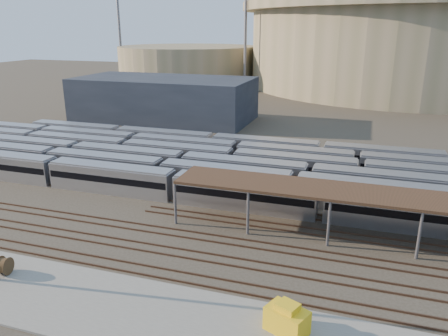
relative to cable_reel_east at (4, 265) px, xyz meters
name	(u,v)px	position (x,y,z in m)	size (l,w,h in m)	color
ground	(239,238)	(18.31, 13.65, -1.01)	(420.00, 420.00, 0.00)	#383026
apron	(127,311)	(13.31, -1.35, -0.91)	(50.00, 9.00, 0.20)	gray
subway_trains	(283,172)	(19.54, 32.15, 0.79)	(127.38, 23.90, 3.60)	#ADADB2
empty_tracks	(225,260)	(18.31, 8.65, -0.92)	(170.00, 9.62, 0.18)	#4C3323
stadium	(411,41)	(43.31, 153.65, 15.46)	(124.00, 124.00, 32.50)	gray
secondary_arena	(188,64)	(-41.69, 143.65, 5.99)	(56.00, 56.00, 14.00)	gray
service_building	(164,99)	(-16.69, 68.65, 3.99)	(42.00, 20.00, 10.00)	#1E232D
floodlight_0	(245,29)	(-11.69, 123.65, 19.63)	(4.00, 1.00, 38.40)	slate
floodlight_1	(119,29)	(-66.69, 133.65, 19.63)	(4.00, 1.00, 38.40)	slate
floodlight_3	(321,29)	(8.31, 173.65, 19.63)	(4.00, 1.00, 38.40)	slate
cable_reel_east	(4,265)	(0.00, 0.00, 0.00)	(1.63, 1.63, 0.90)	brown
yellow_equipment	(287,320)	(25.89, 0.09, 0.13)	(3.03, 1.89, 1.89)	yellow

